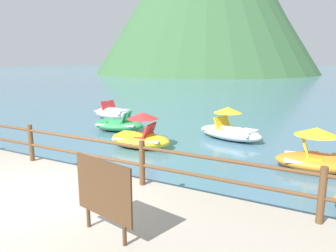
{
  "coord_description": "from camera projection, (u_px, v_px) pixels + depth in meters",
  "views": [
    {
      "loc": [
        5.29,
        -3.87,
        3.01
      ],
      "look_at": [
        0.42,
        5.0,
        0.9
      ],
      "focal_mm": 34.92,
      "sensor_mm": 36.0,
      "label": 1
    }
  ],
  "objects": [
    {
      "name": "ground_plane",
      "position": [
        300.0,
        83.0,
        40.75
      ],
      "size": [
        200.0,
        200.0,
        0.0
      ],
      "primitive_type": "plane",
      "color": "#477084"
    },
    {
      "name": "dock_railing",
      "position": [
        80.0,
        148.0,
        7.56
      ],
      "size": [
        23.92,
        0.12,
        0.95
      ],
      "color": "brown",
      "rests_on": "promenade_dock"
    },
    {
      "name": "sign_board",
      "position": [
        104.0,
        190.0,
        4.74
      ],
      "size": [
        1.16,
        0.26,
        1.19
      ],
      "color": "silver",
      "rests_on": "promenade_dock"
    },
    {
      "name": "pedal_boat_1",
      "position": [
        140.0,
        136.0,
        11.09
      ],
      "size": [
        2.27,
        1.44,
        1.23
      ],
      "color": "yellow",
      "rests_on": "ground"
    },
    {
      "name": "pedal_boat_2",
      "position": [
        230.0,
        130.0,
        12.25
      ],
      "size": [
        2.78,
        1.73,
        1.22
      ],
      "color": "white",
      "rests_on": "ground"
    },
    {
      "name": "pedal_boat_4",
      "position": [
        319.0,
        157.0,
        8.86
      ],
      "size": [
        2.42,
        1.54,
        1.19
      ],
      "color": "orange",
      "rests_on": "ground"
    },
    {
      "name": "pedal_boat_5",
      "position": [
        119.0,
        125.0,
        13.8
      ],
      "size": [
        2.36,
        1.76,
        0.82
      ],
      "color": "green",
      "rests_on": "ground"
    },
    {
      "name": "pedal_boat_6",
      "position": [
        113.0,
        113.0,
        16.42
      ],
      "size": [
        2.39,
        1.47,
        0.89
      ],
      "color": "white",
      "rests_on": "ground"
    }
  ]
}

